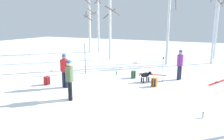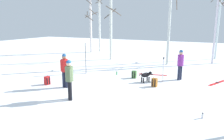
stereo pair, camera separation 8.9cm
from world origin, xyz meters
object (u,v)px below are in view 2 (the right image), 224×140
(ski_pair_planted_1, at_px, (86,58))
(birch_tree_4, at_px, (216,19))
(backpack_2, at_px, (155,83))
(birch_tree_1, at_px, (99,16))
(water_bottle_0, at_px, (117,73))
(ski_poles_0, at_px, (163,69))
(person_0, at_px, (65,68))
(backpack_0, at_px, (134,75))
(birch_tree_3, at_px, (170,17))
(birch_tree_5, at_px, (220,13))
(ski_pair_lying_1, at_px, (218,83))
(birch_tree_0, at_px, (91,23))
(dog, at_px, (146,75))
(person_1, at_px, (180,63))
(ski_pair_lying_0, at_px, (153,75))
(birch_tree_2, at_px, (111,24))
(person_2, at_px, (69,77))
(water_bottle_1, at_px, (203,116))
(backpack_1, at_px, (47,81))

(ski_pair_planted_1, xyz_separation_m, birch_tree_4, (7.18, 7.26, 2.46))
(backpack_2, bearing_deg, birch_tree_1, 130.84)
(water_bottle_0, bearing_deg, ski_poles_0, -9.46)
(person_0, bearing_deg, backpack_0, 52.95)
(birch_tree_3, xyz_separation_m, birch_tree_5, (3.28, 4.41, 0.38))
(ski_pair_lying_1, height_order, backpack_2, backpack_2)
(birch_tree_0, xyz_separation_m, birch_tree_4, (12.00, -1.29, 0.32))
(dog, bearing_deg, ski_pair_planted_1, 175.30)
(person_1, bearing_deg, ski_pair_lying_0, 163.47)
(ski_poles_0, height_order, birch_tree_4, birch_tree_4)
(dog, bearing_deg, ski_pair_lying_0, 93.82)
(birch_tree_1, height_order, birch_tree_4, birch_tree_1)
(birch_tree_0, relative_size, birch_tree_3, 0.84)
(backpack_0, relative_size, birch_tree_5, 0.06)
(backpack_0, bearing_deg, birch_tree_3, 80.64)
(birch_tree_0, bearing_deg, birch_tree_2, -38.38)
(birch_tree_1, relative_size, birch_tree_5, 0.96)
(birch_tree_4, xyz_separation_m, birch_tree_5, (0.15, 2.40, 0.54))
(birch_tree_1, xyz_separation_m, birch_tree_2, (3.37, -4.03, -0.83))
(birch_tree_0, bearing_deg, person_2, -62.12)
(backpack_2, distance_m, birch_tree_4, 9.17)
(birch_tree_0, distance_m, birch_tree_1, 1.32)
(person_2, relative_size, birch_tree_2, 0.29)
(water_bottle_1, height_order, birch_tree_4, birch_tree_4)
(water_bottle_1, relative_size, birch_tree_2, 0.04)
(birch_tree_1, distance_m, birch_tree_5, 11.61)
(birch_tree_1, distance_m, birch_tree_2, 5.32)
(ski_pair_lying_0, xyz_separation_m, birch_tree_3, (0.07, 3.77, 3.58))
(ski_poles_0, distance_m, water_bottle_1, 4.59)
(backpack_1, xyz_separation_m, birch_tree_3, (4.48, 8.34, 3.38))
(birch_tree_3, bearing_deg, person_0, -111.64)
(water_bottle_1, xyz_separation_m, birch_tree_5, (0.08, 13.59, 3.88))
(ski_poles_0, xyz_separation_m, birch_tree_1, (-9.23, 9.50, 3.13))
(ski_pair_lying_1, bearing_deg, water_bottle_1, -94.72)
(person_0, height_order, ski_pair_planted_1, ski_pair_planted_1)
(ski_pair_lying_0, relative_size, water_bottle_0, 8.31)
(person_0, height_order, ski_poles_0, person_0)
(dog, bearing_deg, birch_tree_0, 135.11)
(person_2, relative_size, birch_tree_3, 0.24)
(backpack_0, distance_m, birch_tree_0, 11.95)
(ski_pair_planted_1, height_order, birch_tree_3, birch_tree_3)
(water_bottle_1, bearing_deg, person_0, 172.42)
(ski_pair_planted_1, distance_m, backpack_1, 3.22)
(ski_pair_lying_0, xyz_separation_m, ski_poles_0, (0.96, -1.50, 0.74))
(dog, relative_size, birch_tree_2, 0.13)
(water_bottle_1, relative_size, birch_tree_0, 0.03)
(person_0, xyz_separation_m, person_1, (4.93, 4.04, 0.00))
(backpack_1, bearing_deg, person_1, 33.65)
(ski_poles_0, bearing_deg, ski_pair_lying_1, 24.72)
(water_bottle_1, bearing_deg, backpack_2, 130.08)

